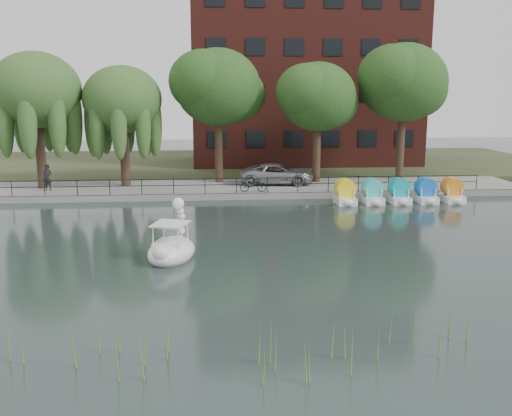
{
  "coord_description": "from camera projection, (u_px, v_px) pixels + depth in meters",
  "views": [
    {
      "loc": [
        -1.74,
        -22.83,
        6.85
      ],
      "look_at": [
        0.5,
        4.0,
        1.3
      ],
      "focal_mm": 40.0,
      "sensor_mm": 36.0,
      "label": 1
    }
  ],
  "objects": [
    {
      "name": "bicycle",
      "position": [
        253.0,
        184.0,
        37.0
      ],
      "size": [
        0.66,
        1.74,
        1.0
      ],
      "primitive_type": "imported",
      "rotation": [
        0.0,
        0.0,
        1.54
      ],
      "color": "gray",
      "rests_on": "promenade"
    },
    {
      "name": "reed_bank",
      "position": [
        358.0,
        340.0,
        14.57
      ],
      "size": [
        24.0,
        2.4,
        1.2
      ],
      "color": "#669938",
      "rests_on": "ground_plane"
    },
    {
      "name": "kerb",
      "position": [
        236.0,
        197.0,
        36.5
      ],
      "size": [
        40.0,
        0.25,
        0.4
      ],
      "primitive_type": "cube",
      "color": "gray",
      "rests_on": "ground_plane"
    },
    {
      "name": "minivan",
      "position": [
        277.0,
        173.0,
        39.95
      ],
      "size": [
        3.36,
        6.15,
        1.64
      ],
      "primitive_type": "imported",
      "rotation": [
        0.0,
        0.0,
        1.45
      ],
      "color": "gray",
      "rests_on": "promenade"
    },
    {
      "name": "willow_mid",
      "position": [
        122.0,
        100.0,
        38.52
      ],
      "size": [
        5.32,
        5.32,
        8.15
      ],
      "color": "#473323",
      "rests_on": "promenade"
    },
    {
      "name": "ground_plane",
      "position": [
        252.0,
        258.0,
        23.8
      ],
      "size": [
        120.0,
        120.0,
        0.0
      ],
      "primitive_type": "plane",
      "color": "#394C49"
    },
    {
      "name": "pedal_boat_row",
      "position": [
        399.0,
        193.0,
        35.4
      ],
      "size": [
        7.95,
        1.7,
        1.4
      ],
      "color": "white",
      "rests_on": "ground_plane"
    },
    {
      "name": "broadleaf_far",
      "position": [
        404.0,
        83.0,
        41.39
      ],
      "size": [
        6.3,
        6.3,
        9.71
      ],
      "color": "#473323",
      "rests_on": "promenade"
    },
    {
      "name": "swan_boat",
      "position": [
        172.0,
        246.0,
        23.59
      ],
      "size": [
        2.55,
        3.25,
        2.42
      ],
      "rotation": [
        0.0,
        0.0,
        -0.3
      ],
      "color": "white",
      "rests_on": "ground_plane"
    },
    {
      "name": "broadleaf_center",
      "position": [
        218.0,
        88.0,
        39.87
      ],
      "size": [
        6.0,
        6.0,
        9.25
      ],
      "color": "#473323",
      "rests_on": "promenade"
    },
    {
      "name": "promenade",
      "position": [
        234.0,
        189.0,
        39.38
      ],
      "size": [
        40.0,
        6.0,
        0.4
      ],
      "primitive_type": "cube",
      "color": "gray",
      "rests_on": "ground_plane"
    },
    {
      "name": "apartment_building",
      "position": [
        303.0,
        63.0,
        51.74
      ],
      "size": [
        20.0,
        10.07,
        18.0
      ],
      "color": "#4C1E16",
      "rests_on": "land_strip"
    },
    {
      "name": "land_strip",
      "position": [
        227.0,
        164.0,
        53.05
      ],
      "size": [
        60.0,
        22.0,
        0.36
      ],
      "primitive_type": "cube",
      "color": "#47512D",
      "rests_on": "ground_plane"
    },
    {
      "name": "broadleaf_right",
      "position": [
        318.0,
        97.0,
        40.09
      ],
      "size": [
        5.4,
        5.4,
        8.32
      ],
      "color": "#473323",
      "rests_on": "promenade"
    },
    {
      "name": "pedestrian",
      "position": [
        47.0,
        175.0,
        37.43
      ],
      "size": [
        0.81,
        0.64,
        1.98
      ],
      "primitive_type": "imported",
      "rotation": [
        0.0,
        0.0,
        6.04
      ],
      "color": "black",
      "rests_on": "promenade"
    },
    {
      "name": "willow_left",
      "position": [
        36.0,
        90.0,
        37.46
      ],
      "size": [
        5.88,
        5.88,
        9.01
      ],
      "color": "#473323",
      "rests_on": "promenade"
    },
    {
      "name": "railing",
      "position": [
        236.0,
        182.0,
        36.51
      ],
      "size": [
        32.0,
        0.05,
        1.0
      ],
      "color": "black",
      "rests_on": "promenade"
    }
  ]
}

